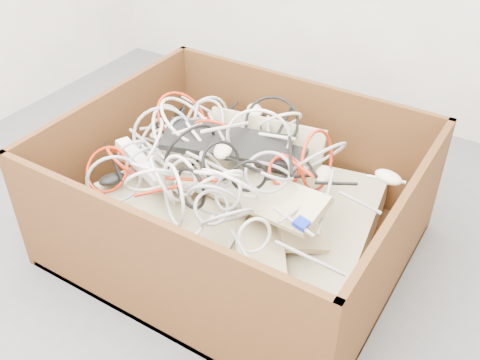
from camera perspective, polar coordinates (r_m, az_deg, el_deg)
The scene contains 8 objects.
ground at distance 2.12m, azimuth -5.70°, elevation -9.41°, with size 3.00×3.00×0.00m, color #505052.
cardboard_box at distance 2.14m, azimuth -0.69°, elevation -3.76°, with size 1.22×1.02×0.52m.
keyboard_pile at distance 2.06m, azimuth -0.56°, elevation -0.29°, with size 0.95×0.95×0.35m.
mice_scatter at distance 1.97m, azimuth -1.32°, elevation 0.16°, with size 1.00×0.84×0.21m.
power_strip_left at distance 2.13m, azimuth -3.56°, elevation 4.01°, with size 0.30×0.06×0.04m, color white.
power_strip_right at distance 2.09m, azimuth -10.18°, elevation 1.84°, with size 0.26×0.05×0.04m, color white.
vga_plug at distance 1.77m, azimuth 6.30°, elevation -4.45°, with size 0.04×0.04×0.02m, color #0C23B5.
cable_tangle at distance 2.02m, azimuth -3.71°, elevation 2.79°, with size 1.09×0.86×0.47m.
Camera 1 is at (0.95, -1.13, 1.52)m, focal length 41.72 mm.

